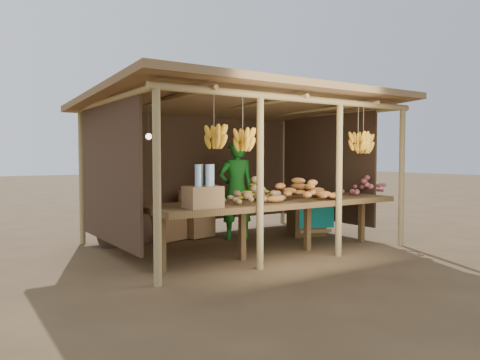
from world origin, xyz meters
TOP-DOWN VIEW (x-y plane):
  - ground at (0.00, 0.00)m, footprint 60.00×60.00m
  - stall_structure at (-0.02, -0.13)m, footprint 4.70×3.50m
  - counter at (0.00, -0.95)m, footprint 3.90×1.05m
  - potato_heap at (-0.43, -1.04)m, footprint 1.09×0.90m
  - sweet_potato_heap at (0.28, -1.22)m, footprint 1.27×0.98m
  - onion_heap at (1.87, -0.98)m, footprint 0.91×0.62m
  - banana_pile at (-0.16, -0.59)m, footprint 0.70×0.57m
  - tomato_basin at (-0.95, -0.63)m, footprint 0.45×0.45m
  - bottle_box at (-1.39, -1.25)m, footprint 0.44×0.35m
  - vendor at (0.21, 0.43)m, footprint 0.71×0.57m
  - tarp_crate at (1.50, 0.08)m, footprint 0.81×0.76m
  - carton_stack at (-0.45, 0.96)m, footprint 1.16×0.53m
  - burlap_sacks at (-1.56, 0.99)m, footprint 0.93×0.49m

SIDE VIEW (x-z plane):
  - ground at x=0.00m, z-range 0.00..0.00m
  - burlap_sacks at x=-1.56m, z-range -0.04..0.61m
  - tarp_crate at x=1.50m, z-range -0.07..0.71m
  - carton_stack at x=-0.45m, z-range -0.05..0.77m
  - counter at x=0.00m, z-range 0.34..1.14m
  - vendor at x=0.21m, z-range 0.00..1.72m
  - tomato_basin at x=-0.95m, z-range 0.78..1.01m
  - banana_pile at x=-0.16m, z-range 0.80..1.15m
  - onion_heap at x=1.87m, z-range 0.80..1.16m
  - sweet_potato_heap at x=0.28m, z-range 0.80..1.16m
  - potato_heap at x=-0.43m, z-range 0.80..1.16m
  - bottle_box at x=-1.39m, z-range 0.74..1.27m
  - stall_structure at x=-0.02m, z-range 0.69..3.13m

